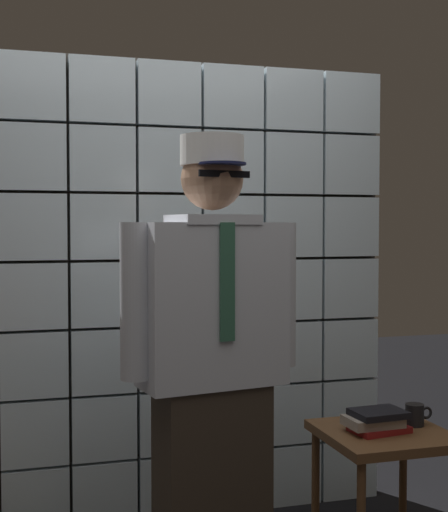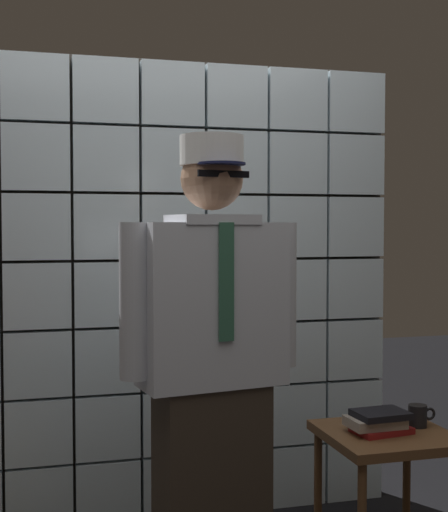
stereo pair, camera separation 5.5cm
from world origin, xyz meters
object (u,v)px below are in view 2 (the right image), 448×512
object	(u,v)px
book_stack	(378,422)
coffee_mug	(418,416)
standing_person	(212,366)
side_table	(387,449)

from	to	relation	value
book_stack	coffee_mug	bearing A→B (deg)	11.22
standing_person	book_stack	size ratio (longest dim) A/B	6.49
side_table	coffee_mug	bearing A→B (deg)	9.95
standing_person	book_stack	distance (m)	0.83
side_table	book_stack	bearing A→B (deg)	-164.39
book_stack	standing_person	bearing A→B (deg)	-168.30
side_table	coffee_mug	xyz separation A→B (m)	(0.16, 0.03, 0.12)
coffee_mug	book_stack	bearing A→B (deg)	-168.78
standing_person	side_table	bearing A→B (deg)	2.66
standing_person	side_table	distance (m)	0.93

